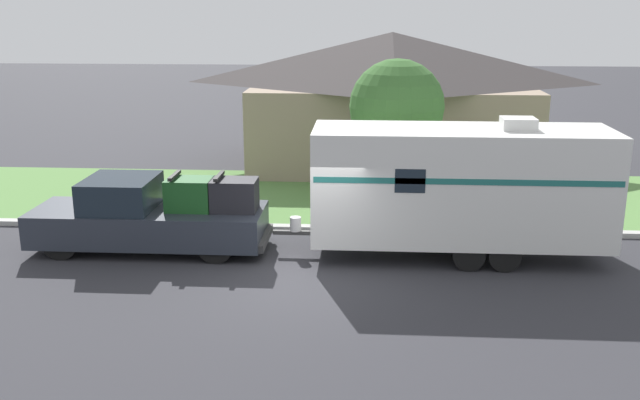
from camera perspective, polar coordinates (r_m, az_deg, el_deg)
The scene contains 8 objects.
ground_plane at distance 16.43m, azimuth -0.94°, elevation -6.48°, with size 120.00×120.00×0.00m, color #2D2D33.
curb_strip at distance 19.93m, azimuth -0.07°, elevation -2.28°, with size 80.00×0.30×0.14m.
lawn_strip at distance 23.44m, azimuth 0.53°, elevation 0.30°, with size 80.00×7.00×0.03m.
house_across_street at distance 28.14m, azimuth 5.70°, elevation 8.23°, with size 11.32×7.49×5.10m.
pickup_truck at distance 18.71m, azimuth -13.34°, elevation -1.30°, with size 6.01×2.05×2.01m.
travel_trailer at distance 17.79m, azimuth 11.17°, elevation 1.20°, with size 8.24×2.29×3.52m.
mailbox at distance 20.75m, azimuth -6.25°, elevation 0.99°, with size 0.48×0.20×1.29m.
tree_in_yard at distance 20.83m, azimuth 6.16°, elevation 7.40°, with size 2.75×2.75×4.64m.
Camera 1 is at (1.26, -15.20, 6.12)m, focal length 40.00 mm.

